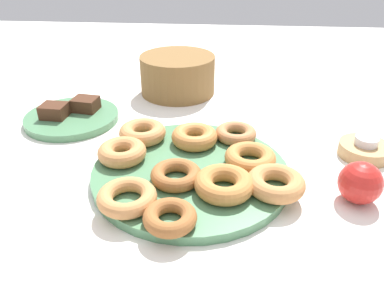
% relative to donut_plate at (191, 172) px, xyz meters
% --- Properties ---
extents(ground_plane, '(2.40, 2.40, 0.00)m').
position_rel_donut_plate_xyz_m(ground_plane, '(0.00, 0.00, -0.01)').
color(ground_plane, white).
extents(donut_plate, '(0.34, 0.34, 0.02)m').
position_rel_donut_plate_xyz_m(donut_plate, '(0.00, 0.00, 0.00)').
color(donut_plate, '#4C7F56').
rests_on(donut_plate, ground_plane).
extents(donut_0, '(0.09, 0.09, 0.03)m').
position_rel_donut_plate_xyz_m(donut_0, '(0.00, 0.09, 0.02)').
color(donut_0, '#BC7A3D').
rests_on(donut_0, donut_plate).
extents(donut_1, '(0.10, 0.10, 0.02)m').
position_rel_donut_plate_xyz_m(donut_1, '(-0.02, -0.14, 0.02)').
color(donut_1, '#995B2D').
rests_on(donut_1, donut_plate).
extents(donut_2, '(0.12, 0.12, 0.03)m').
position_rel_donut_plate_xyz_m(donut_2, '(-0.12, 0.02, 0.02)').
color(donut_2, '#C6844C').
rests_on(donut_2, donut_plate).
extents(donut_3, '(0.12, 0.12, 0.03)m').
position_rel_donut_plate_xyz_m(donut_3, '(0.10, 0.02, 0.02)').
color(donut_3, '#BC7A3D').
rests_on(donut_3, donut_plate).
extents(donut_4, '(0.10, 0.10, 0.02)m').
position_rel_donut_plate_xyz_m(donut_4, '(-0.08, -0.10, 0.02)').
color(donut_4, '#C6844C').
rests_on(donut_4, donut_plate).
extents(donut_5, '(0.09, 0.09, 0.02)m').
position_rel_donut_plate_xyz_m(donut_5, '(-0.02, -0.04, 0.02)').
color(donut_5, '#995B2D').
rests_on(donut_5, donut_plate).
extents(donut_6, '(0.11, 0.11, 0.02)m').
position_rel_donut_plate_xyz_m(donut_6, '(0.08, 0.11, 0.02)').
color(donut_6, '#B27547').
rests_on(donut_6, donut_plate).
extents(donut_7, '(0.11, 0.11, 0.03)m').
position_rel_donut_plate_xyz_m(donut_7, '(0.14, -0.05, 0.02)').
color(donut_7, '#C6844C').
rests_on(donut_7, donut_plate).
extents(donut_8, '(0.12, 0.12, 0.03)m').
position_rel_donut_plate_xyz_m(donut_8, '(-0.10, 0.09, 0.02)').
color(donut_8, '#C6844C').
rests_on(donut_8, donut_plate).
extents(donut_9, '(0.11, 0.11, 0.03)m').
position_rel_donut_plate_xyz_m(donut_9, '(0.06, -0.06, 0.02)').
color(donut_9, '#BC7A3D').
rests_on(donut_9, donut_plate).
extents(cake_plate, '(0.20, 0.20, 0.02)m').
position_rel_donut_plate_xyz_m(cake_plate, '(-0.28, 0.19, -0.00)').
color(cake_plate, '#4C7F56').
rests_on(cake_plate, ground_plane).
extents(brownie_near, '(0.06, 0.05, 0.03)m').
position_rel_donut_plate_xyz_m(brownie_near, '(-0.31, 0.18, 0.02)').
color(brownie_near, '#472819').
rests_on(brownie_near, cake_plate).
extents(brownie_far, '(0.06, 0.05, 0.03)m').
position_rel_donut_plate_xyz_m(brownie_far, '(-0.26, 0.22, 0.02)').
color(brownie_far, '#472819').
rests_on(brownie_far, cake_plate).
extents(candle_holder, '(0.09, 0.09, 0.02)m').
position_rel_donut_plate_xyz_m(candle_holder, '(0.32, 0.09, 0.00)').
color(candle_holder, tan).
rests_on(candle_holder, ground_plane).
extents(tealight, '(0.04, 0.04, 0.01)m').
position_rel_donut_plate_xyz_m(tealight, '(0.32, 0.09, 0.02)').
color(tealight, silver).
rests_on(tealight, candle_holder).
extents(basket, '(0.27, 0.27, 0.10)m').
position_rel_donut_plate_xyz_m(basket, '(-0.07, 0.38, 0.04)').
color(basket, brown).
rests_on(basket, ground_plane).
extents(apple, '(0.07, 0.07, 0.07)m').
position_rel_donut_plate_xyz_m(apple, '(0.26, -0.05, 0.03)').
color(apple, red).
rests_on(apple, ground_plane).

